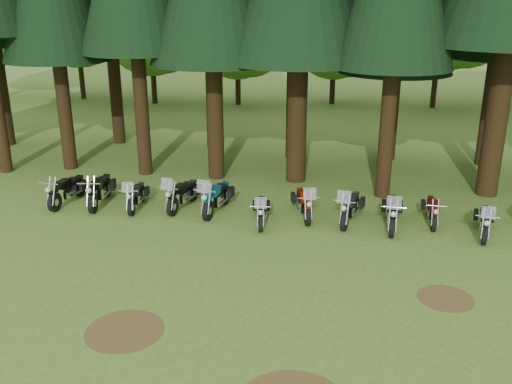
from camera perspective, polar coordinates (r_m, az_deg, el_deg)
ground at (r=14.69m, az=0.99°, el=-10.35°), size 120.00×120.00×0.00m
decid_1 at (r=42.24m, az=-17.32°, el=16.67°), size 7.91×7.69×9.88m
decid_2 at (r=39.36m, az=-10.16°, el=15.79°), size 6.72×6.53×8.40m
decid_3 at (r=38.39m, az=-1.50°, el=15.32°), size 6.12×5.95×7.65m
decid_4 at (r=39.09m, az=8.27°, el=15.00°), size 5.93×5.76×7.41m
decid_5 at (r=38.98m, az=18.77°, el=16.95°), size 8.45×8.21×10.56m
dirt_patch_0 at (r=13.68m, az=-13.01°, el=-13.35°), size 1.80×1.80×0.01m
dirt_patch_1 at (r=15.34m, az=18.43°, el=-10.05°), size 1.40×1.40×0.01m
motorcycle_0 at (r=21.67m, az=-18.36°, el=0.11°), size 0.44×2.32×0.95m
motorcycle_1 at (r=21.24m, az=-15.35°, el=0.09°), size 0.44×2.44×0.99m
motorcycle_2 at (r=20.57m, az=-11.89°, el=-0.46°), size 0.46×2.08×1.31m
motorcycle_3 at (r=20.30m, az=-7.35°, el=-0.32°), size 0.75×2.30×1.45m
motorcycle_4 at (r=19.82m, az=-3.97°, el=-0.61°), size 0.68×2.43×1.53m
motorcycle_5 at (r=18.81m, az=0.51°, el=-1.99°), size 0.48×2.02×1.27m
motorcycle_6 at (r=19.42m, az=4.78°, el=-1.20°), size 0.77×2.22×1.40m
motorcycle_7 at (r=19.18m, az=9.40°, el=-1.62°), size 0.81×2.30×1.45m
motorcycle_8 at (r=19.00m, az=13.46°, el=-2.10°), size 0.51×2.35×1.48m
motorcycle_9 at (r=19.75m, az=17.18°, el=-1.86°), size 0.32×1.99×0.81m
motorcycle_10 at (r=19.28m, az=21.88°, el=-2.83°), size 0.68×2.12×1.34m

